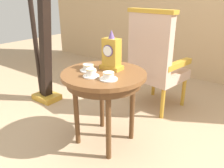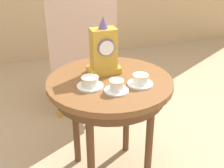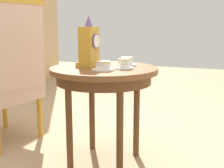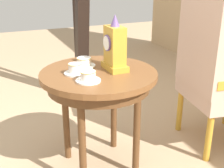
{
  "view_description": "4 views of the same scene",
  "coord_description": "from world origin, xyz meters",
  "px_view_note": "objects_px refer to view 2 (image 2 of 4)",
  "views": [
    {
      "loc": [
        1.12,
        -1.36,
        1.28
      ],
      "look_at": [
        0.04,
        0.09,
        0.56
      ],
      "focal_mm": 36.39,
      "sensor_mm": 36.0,
      "label": 1
    },
    {
      "loc": [
        -0.5,
        -1.42,
        1.41
      ],
      "look_at": [
        0.05,
        0.15,
        0.58
      ],
      "focal_mm": 48.77,
      "sensor_mm": 36.0,
      "label": 2
    },
    {
      "loc": [
        -1.85,
        -0.74,
        0.95
      ],
      "look_at": [
        0.08,
        0.01,
        0.55
      ],
      "focal_mm": 48.87,
      "sensor_mm": 36.0,
      "label": 3
    },
    {
      "loc": [
        1.61,
        -0.58,
        1.26
      ],
      "look_at": [
        0.09,
        0.08,
        0.62
      ],
      "focal_mm": 48.24,
      "sensor_mm": 36.0,
      "label": 4
    }
  ],
  "objects_px": {
    "side_table": "(110,92)",
    "armchair": "(81,45)",
    "teacup_left": "(90,82)",
    "mantel_clock": "(104,51)",
    "teacup_center": "(140,80)",
    "teacup_right": "(116,87)"
  },
  "relations": [
    {
      "from": "side_table",
      "to": "armchair",
      "type": "height_order",
      "value": "armchair"
    },
    {
      "from": "teacup_left",
      "to": "mantel_clock",
      "type": "bearing_deg",
      "value": 49.28
    },
    {
      "from": "teacup_center",
      "to": "side_table",
      "type": "bearing_deg",
      "value": 139.22
    },
    {
      "from": "mantel_clock",
      "to": "armchair",
      "type": "distance_m",
      "value": 0.77
    },
    {
      "from": "teacup_left",
      "to": "armchair",
      "type": "height_order",
      "value": "armchair"
    },
    {
      "from": "teacup_left",
      "to": "mantel_clock",
      "type": "distance_m",
      "value": 0.23
    },
    {
      "from": "teacup_center",
      "to": "armchair",
      "type": "distance_m",
      "value": 0.97
    },
    {
      "from": "armchair",
      "to": "mantel_clock",
      "type": "bearing_deg",
      "value": -93.52
    },
    {
      "from": "teacup_left",
      "to": "armchair",
      "type": "relative_size",
      "value": 0.13
    },
    {
      "from": "teacup_right",
      "to": "mantel_clock",
      "type": "bearing_deg",
      "value": 86.07
    },
    {
      "from": "side_table",
      "to": "mantel_clock",
      "type": "bearing_deg",
      "value": 89.81
    },
    {
      "from": "teacup_right",
      "to": "side_table",
      "type": "bearing_deg",
      "value": 83.33
    },
    {
      "from": "teacup_right",
      "to": "armchair",
      "type": "distance_m",
      "value": 1.0
    },
    {
      "from": "side_table",
      "to": "teacup_center",
      "type": "xyz_separation_m",
      "value": [
        0.13,
        -0.11,
        0.11
      ]
    },
    {
      "from": "teacup_right",
      "to": "armchair",
      "type": "height_order",
      "value": "armchair"
    },
    {
      "from": "side_table",
      "to": "mantel_clock",
      "type": "xyz_separation_m",
      "value": [
        0.0,
        0.11,
        0.21
      ]
    },
    {
      "from": "mantel_clock",
      "to": "teacup_left",
      "type": "bearing_deg",
      "value": -130.72
    },
    {
      "from": "side_table",
      "to": "teacup_center",
      "type": "distance_m",
      "value": 0.2
    },
    {
      "from": "side_table",
      "to": "mantel_clock",
      "type": "relative_size",
      "value": 2.12
    },
    {
      "from": "side_table",
      "to": "teacup_right",
      "type": "relative_size",
      "value": 5.52
    },
    {
      "from": "teacup_right",
      "to": "armchair",
      "type": "xyz_separation_m",
      "value": [
        0.06,
        0.99,
        -0.11
      ]
    },
    {
      "from": "mantel_clock",
      "to": "armchair",
      "type": "bearing_deg",
      "value": 86.48
    }
  ]
}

